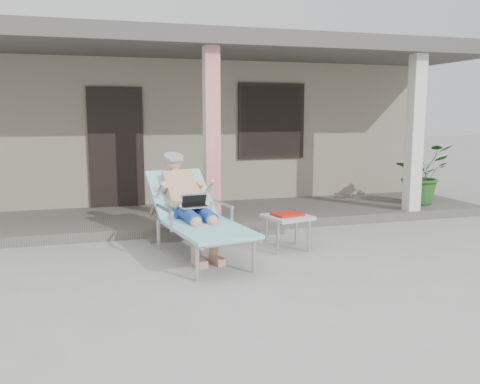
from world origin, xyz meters
name	(u,v)px	position (x,y,z in m)	size (l,w,h in m)	color
ground	(257,274)	(0.00, 0.00, 0.00)	(60.00, 60.00, 0.00)	#9E9E99
house	(168,119)	(0.00, 6.50, 1.67)	(10.40, 5.40, 3.30)	gray
porch_deck	(201,217)	(0.00, 3.00, 0.07)	(10.00, 2.00, 0.15)	#605B56
porch_overhang	(200,50)	(0.00, 2.95, 2.79)	(10.00, 2.30, 2.85)	silver
porch_step	(217,234)	(0.00, 1.85, 0.04)	(2.00, 0.30, 0.07)	#605B56
lounger	(193,190)	(-0.52, 1.02, 0.84)	(1.10, 2.16, 1.36)	#B7B7BC
side_table	(287,219)	(0.73, 0.91, 0.41)	(0.66, 0.66, 0.49)	#B6B6B1
potted_palm	(421,174)	(4.07, 2.70, 0.70)	(0.99, 0.85, 1.10)	#26591E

